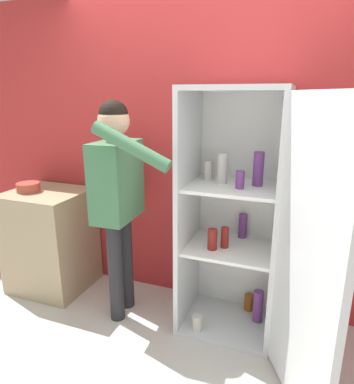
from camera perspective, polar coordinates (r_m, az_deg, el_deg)
ground_plane at (r=2.52m, az=-1.59°, el=-27.97°), size 12.00×12.00×0.00m
wall_back at (r=2.79m, az=5.90°, el=6.06°), size 7.00×0.06×2.55m
refrigerator at (r=2.41m, az=11.73°, el=-5.18°), size 1.05×1.20×1.81m
person at (r=2.61m, az=-9.80°, el=1.06°), size 0.67×0.59×1.72m
counter at (r=3.38m, az=-20.27°, el=-7.48°), size 0.67×0.60×0.92m
bowl at (r=3.29m, az=-23.55°, el=0.73°), size 0.20×0.20×0.08m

